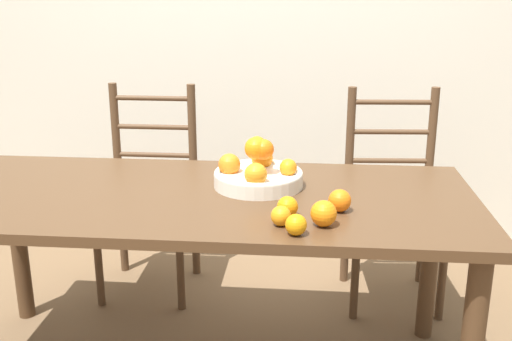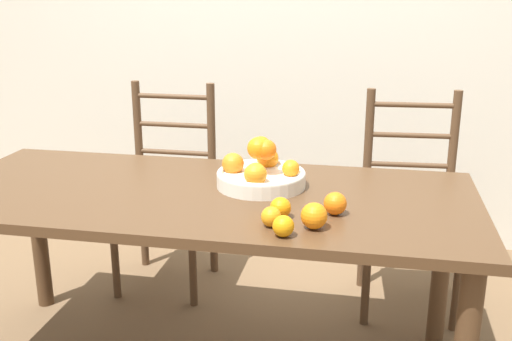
# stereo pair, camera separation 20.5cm
# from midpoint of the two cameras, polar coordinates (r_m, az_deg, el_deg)

# --- Properties ---
(wall_back) EXTENTS (8.00, 0.06, 2.60)m
(wall_back) POSITION_cam_midpoint_polar(r_m,az_deg,el_deg) (3.39, -2.88, 15.06)
(wall_back) COLOR silver
(wall_back) RESTS_ON ground_plane
(dining_table) EXTENTS (1.91, 0.83, 0.72)m
(dining_table) POSITION_cam_midpoint_polar(r_m,az_deg,el_deg) (2.14, -7.88, -4.45)
(dining_table) COLOR #4C331E
(dining_table) RESTS_ON ground_plane
(fruit_bowl) EXTENTS (0.32, 0.32, 0.18)m
(fruit_bowl) POSITION_cam_midpoint_polar(r_m,az_deg,el_deg) (2.16, -2.55, -0.18)
(fruit_bowl) COLOR silver
(fruit_bowl) RESTS_ON dining_table
(orange_loose_0) EXTENTS (0.06, 0.06, 0.06)m
(orange_loose_0) POSITION_cam_midpoint_polar(r_m,az_deg,el_deg) (1.74, 0.45, -5.25)
(orange_loose_0) COLOR orange
(orange_loose_0) RESTS_ON dining_table
(orange_loose_1) EXTENTS (0.07, 0.07, 0.07)m
(orange_loose_1) POSITION_cam_midpoint_polar(r_m,az_deg,el_deg) (1.92, 4.97, -2.93)
(orange_loose_1) COLOR orange
(orange_loose_1) RESTS_ON dining_table
(orange_loose_2) EXTENTS (0.06, 0.06, 0.06)m
(orange_loose_2) POSITION_cam_midpoint_polar(r_m,az_deg,el_deg) (1.80, -0.87, -4.41)
(orange_loose_2) COLOR orange
(orange_loose_2) RESTS_ON dining_table
(orange_loose_3) EXTENTS (0.07, 0.07, 0.07)m
(orange_loose_3) POSITION_cam_midpoint_polar(r_m,az_deg,el_deg) (1.87, -0.12, -3.53)
(orange_loose_3) COLOR orange
(orange_loose_3) RESTS_ON dining_table
(orange_loose_4) EXTENTS (0.08, 0.08, 0.08)m
(orange_loose_4) POSITION_cam_midpoint_polar(r_m,az_deg,el_deg) (1.80, 3.23, -4.17)
(orange_loose_4) COLOR orange
(orange_loose_4) RESTS_ON dining_table
(chair_left) EXTENTS (0.42, 0.40, 0.98)m
(chair_left) POSITION_cam_midpoint_polar(r_m,az_deg,el_deg) (2.91, -12.16, -2.08)
(chair_left) COLOR #513823
(chair_left) RESTS_ON ground_plane
(chair_right) EXTENTS (0.45, 0.43, 0.98)m
(chair_right) POSITION_cam_midpoint_polar(r_m,az_deg,el_deg) (2.79, 10.88, -2.79)
(chair_right) COLOR #513823
(chair_right) RESTS_ON ground_plane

